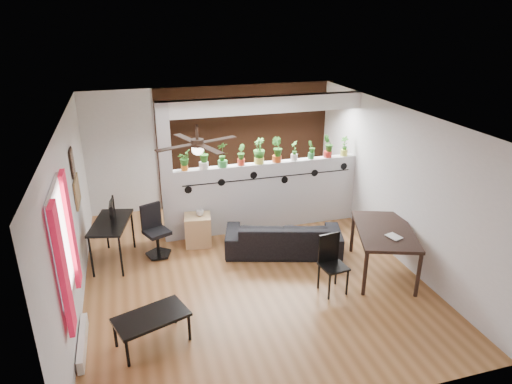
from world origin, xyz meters
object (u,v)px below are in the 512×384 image
potted_plant_8 (328,146)px  sofa (283,237)px  potted_plant_0 (184,160)px  computer_desk (111,226)px  potted_plant_3 (241,154)px  dining_table (385,234)px  potted_plant_9 (345,145)px  potted_plant_2 (222,154)px  potted_plant_5 (277,149)px  ceiling_fan (197,145)px  cube_shelf (198,230)px  cup (200,213)px  coffee_table (151,319)px  potted_plant_6 (294,150)px  potted_plant_7 (311,149)px  potted_plant_4 (259,150)px  potted_plant_1 (203,156)px  folding_chair (331,258)px  office_chair (156,234)px

potted_plant_8 → sofa: 2.09m
potted_plant_0 → computer_desk: potted_plant_0 is taller
potted_plant_3 → dining_table: potted_plant_3 is taller
potted_plant_9 → potted_plant_2: bearing=-180.0°
potted_plant_0 → potted_plant_5: 1.76m
ceiling_fan → cube_shelf: bearing=83.9°
cup → coffee_table: 2.75m
ceiling_fan → potted_plant_6: bearing=40.2°
potted_plant_7 → coffee_table: size_ratio=0.34×
ceiling_fan → cup: bearing=82.0°
potted_plant_4 → potted_plant_9: potted_plant_4 is taller
potted_plant_3 → potted_plant_2: bearing=-180.0°
potted_plant_3 → cup: potted_plant_3 is taller
potted_plant_1 → cup: (-0.17, -0.34, -0.97)m
potted_plant_8 → folding_chair: 2.75m
folding_chair → potted_plant_8: bearing=67.7°
sofa → potted_plant_1: bearing=-24.2°
potted_plant_2 → potted_plant_4: bearing=-0.0°
potted_plant_6 → computer_desk: bearing=-170.9°
cup → office_chair: 0.87m
ceiling_fan → potted_plant_1: bearing=78.4°
potted_plant_0 → cup: (0.19, -0.34, -0.92)m
potted_plant_1 → coffee_table: 3.34m
office_chair → potted_plant_5: bearing=12.3°
potted_plant_6 → potted_plant_9: potted_plant_9 is taller
dining_table → potted_plant_1: bearing=139.7°
potted_plant_1 → potted_plant_4: bearing=-0.0°
cube_shelf → potted_plant_0: bearing=120.3°
potted_plant_2 → potted_plant_4: size_ratio=0.98×
potted_plant_6 → folding_chair: (-0.26, -2.35, -1.01)m
potted_plant_5 → potted_plant_7: size_ratio=1.34×
potted_plant_4 → potted_plant_5: (0.35, 0.00, -0.01)m
sofa → potted_plant_6: bearing=-101.6°
coffee_table → potted_plant_5: bearing=47.3°
potted_plant_3 → potted_plant_9: (2.11, 0.00, 0.00)m
folding_chair → potted_plant_6: bearing=83.7°
ceiling_fan → cup: (0.21, 1.46, -1.69)m
dining_table → cup: bearing=146.2°
potted_plant_2 → potted_plant_4: potted_plant_4 is taller
computer_desk → dining_table: size_ratio=0.70×
potted_plant_8 → sofa: potted_plant_8 is taller
potted_plant_7 → potted_plant_2: bearing=180.0°
potted_plant_3 → potted_plant_6: potted_plant_3 is taller
potted_plant_1 → sofa: size_ratio=0.24×
computer_desk → potted_plant_2: bearing=15.2°
potted_plant_4 → potted_plant_5: 0.35m
potted_plant_8 → ceiling_fan: bearing=-147.5°
ceiling_fan → computer_desk: size_ratio=1.04×
potted_plant_4 → coffee_table: 3.86m
potted_plant_6 → computer_desk: potted_plant_6 is taller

